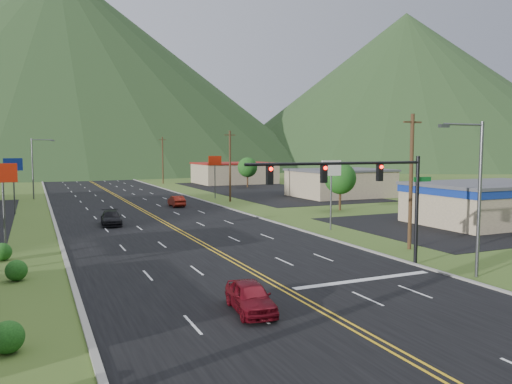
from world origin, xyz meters
name	(u,v)px	position (x,y,z in m)	size (l,w,h in m)	color
traffic_signal	(366,184)	(6.48, 14.00, 5.33)	(13.10, 0.43, 7.00)	black
streetlight_east	(476,189)	(11.18, 10.00, 5.18)	(3.28, 0.25, 9.00)	#59595E
streetlight_west	(35,164)	(-11.68, 70.00, 5.18)	(3.28, 0.25, 9.00)	#59595E
building_east_near	(491,201)	(30.00, 25.00, 2.27)	(15.40, 10.40, 4.10)	tan
building_east_mid	(340,183)	(32.00, 55.00, 2.16)	(14.40, 11.40, 4.30)	tan
building_east_far	(234,173)	(28.00, 90.00, 2.26)	(16.40, 12.40, 4.50)	tan
pole_sign_west_a	(3,182)	(-14.00, 30.00, 5.05)	(2.00, 0.18, 6.40)	#59595E
pole_sign_west_b	(13,170)	(-14.00, 52.00, 5.05)	(2.00, 0.18, 6.40)	#59595E
pole_sign_east_a	(331,175)	(13.00, 28.00, 5.05)	(2.00, 0.18, 6.40)	#59595E
pole_sign_east_b	(215,165)	(13.00, 60.00, 5.05)	(2.00, 0.18, 6.40)	#59595E
tree_east_a	(340,178)	(22.00, 40.00, 3.89)	(3.84, 3.84, 5.82)	#382314
tree_east_b	(247,167)	(26.00, 78.00, 3.89)	(3.84, 3.84, 5.82)	#382314
utility_pole_a	(411,180)	(13.50, 18.00, 5.13)	(1.60, 0.28, 10.00)	#382314
utility_pole_b	(230,165)	(13.50, 55.00, 5.13)	(1.60, 0.28, 10.00)	#382314
utility_pole_c	(163,160)	(13.50, 95.00, 5.13)	(1.60, 0.28, 10.00)	#382314
utility_pole_d	(130,157)	(13.50, 135.00, 5.13)	(1.60, 0.28, 10.00)	#382314
mountain_n	(60,66)	(0.00, 220.00, 42.50)	(220.00, 220.00, 85.00)	black
mountain_ne	(405,90)	(147.84, 176.19, 35.00)	(180.00, 180.00, 70.00)	black
car_red_near	(250,297)	(-3.09, 9.57, 0.70)	(1.64, 4.08, 1.39)	#620A14
car_dark_mid	(111,218)	(-5.13, 39.01, 0.68)	(1.90, 4.68, 1.36)	black
car_red_far	(177,201)	(4.86, 51.91, 0.68)	(1.45, 4.16, 1.37)	maroon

